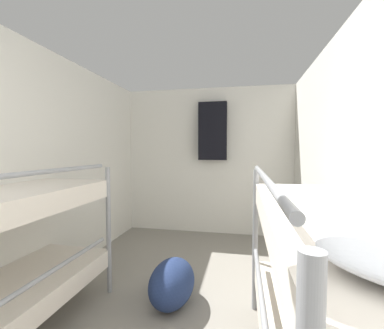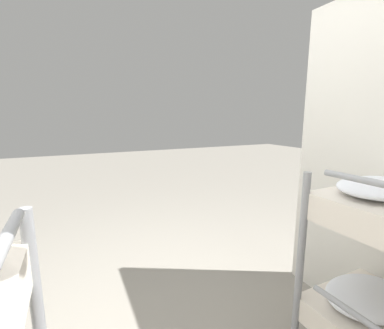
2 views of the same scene
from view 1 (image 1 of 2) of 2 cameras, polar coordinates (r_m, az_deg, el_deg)
wall_left at (r=2.78m, az=-32.75°, el=-0.96°), size 0.06×4.41×2.35m
wall_right at (r=2.16m, az=33.06°, el=-2.02°), size 0.06×4.41×2.35m
wall_back at (r=4.21m, az=3.55°, el=0.76°), size 2.79×0.06×2.35m
bunk_stack_right_near at (r=1.48m, az=29.75°, el=-24.44°), size 0.69×1.81×1.23m
duffel_bag at (r=2.48m, az=-4.46°, el=-24.70°), size 0.38×0.61×0.38m
hanging_coat at (r=4.06m, az=4.61°, el=7.39°), size 0.44×0.12×0.90m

